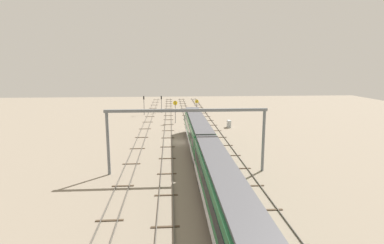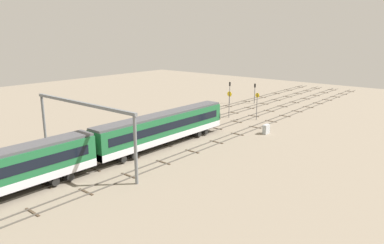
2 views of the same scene
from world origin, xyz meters
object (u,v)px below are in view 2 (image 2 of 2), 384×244
at_px(overhead_gantry, 83,117).
at_px(speed_sign_near_foreground, 229,100).
at_px(signal_light_trackside_departure, 255,91).
at_px(relay_cabinet, 266,129).
at_px(speed_sign_mid_trackside, 257,103).
at_px(signal_light_trackside_approach, 230,90).

xyz_separation_m(overhead_gantry, speed_sign_near_foreground, (33.43, 0.89, -2.76)).
xyz_separation_m(signal_light_trackside_departure, relay_cabinet, (-21.89, -15.01, -2.29)).
bearing_deg(speed_sign_mid_trackside, signal_light_trackside_approach, 51.69).
relative_size(speed_sign_mid_trackside, signal_light_trackside_approach, 1.03).
distance_m(speed_sign_near_foreground, signal_light_trackside_departure, 16.36).
bearing_deg(speed_sign_mid_trackside, speed_sign_near_foreground, 109.07).
relative_size(speed_sign_near_foreground, relay_cabinet, 3.36).
bearing_deg(signal_light_trackside_approach, speed_sign_near_foreground, -146.38).
xyz_separation_m(signal_light_trackside_approach, relay_cabinet, (-18.19, -19.54, -2.50)).
bearing_deg(relay_cabinet, signal_light_trackside_departure, 34.44).
relative_size(speed_sign_near_foreground, speed_sign_mid_trackside, 1.00).
bearing_deg(signal_light_trackside_approach, overhead_gantry, -168.81).
xyz_separation_m(speed_sign_near_foreground, speed_sign_mid_trackside, (1.77, -5.12, -0.12)).
bearing_deg(speed_sign_mid_trackside, overhead_gantry, 173.14).
relative_size(speed_sign_mid_trackside, signal_light_trackside_departure, 1.11).
bearing_deg(overhead_gantry, signal_light_trackside_approach, 11.19).
bearing_deg(relay_cabinet, signal_light_trackside_approach, 47.05).
bearing_deg(speed_sign_near_foreground, signal_light_trackside_departure, 12.78).
height_order(overhead_gantry, speed_sign_mid_trackside, overhead_gantry).
bearing_deg(speed_sign_near_foreground, signal_light_trackside_approach, 33.62).
xyz_separation_m(overhead_gantry, signal_light_trackside_approach, (45.68, 9.03, -2.91)).
height_order(speed_sign_near_foreground, speed_sign_mid_trackside, speed_sign_mid_trackside).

